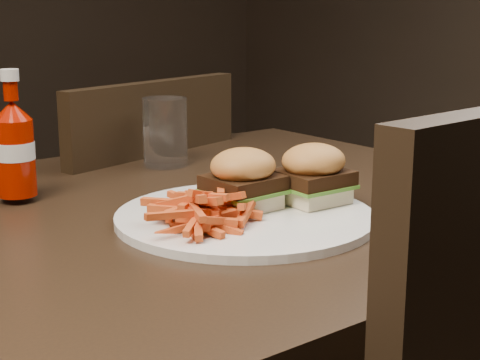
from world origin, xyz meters
TOP-DOWN VIEW (x-y plane):
  - dining_table at (0.00, 0.00)m, footprint 1.20×0.80m
  - chair_far at (0.20, 0.50)m, footprint 0.51×0.51m
  - plate at (0.12, -0.11)m, footprint 0.32×0.32m
  - sandwich_half_a at (0.13, -0.09)m, footprint 0.08×0.07m
  - sandwich_half_b at (0.22, -0.12)m, footprint 0.08×0.07m
  - fries_pile at (0.05, -0.12)m, footprint 0.14×0.14m
  - ketchup_bottle at (-0.07, 0.15)m, footprint 0.06×0.06m
  - tumbler at (0.21, 0.23)m, footprint 0.08×0.08m

SIDE VIEW (x-z plane):
  - chair_far at x=0.20m, z-range 0.41..0.45m
  - dining_table at x=0.00m, z-range 0.71..0.75m
  - plate at x=0.12m, z-range 0.75..0.76m
  - sandwich_half_a at x=0.13m, z-range 0.76..0.78m
  - sandwich_half_b at x=0.22m, z-range 0.76..0.78m
  - fries_pile at x=0.05m, z-range 0.76..0.80m
  - tumbler at x=0.21m, z-range 0.75..0.86m
  - ketchup_bottle at x=-0.07m, z-range 0.76..0.86m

